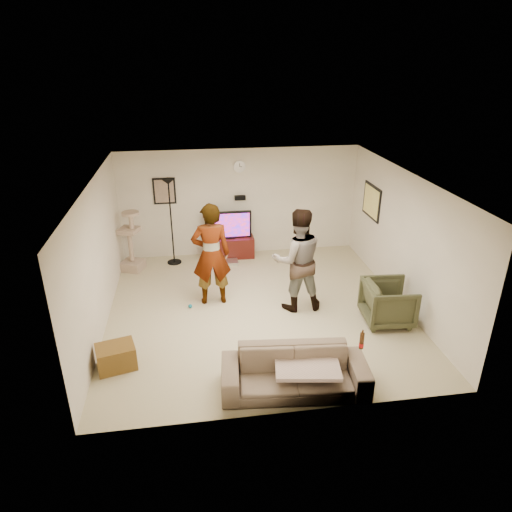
{
  "coord_description": "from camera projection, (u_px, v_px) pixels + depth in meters",
  "views": [
    {
      "loc": [
        -1.13,
        -7.4,
        4.42
      ],
      "look_at": [
        -0.0,
        0.2,
        1.01
      ],
      "focal_mm": 32.06,
      "sensor_mm": 36.0,
      "label": 1
    }
  ],
  "objects": [
    {
      "name": "floor",
      "position": [
        258.0,
        309.0,
        8.64
      ],
      "size": [
        5.5,
        5.5,
        0.02
      ],
      "primitive_type": "cube",
      "color": "tan",
      "rests_on": "ground"
    },
    {
      "name": "sofa",
      "position": [
        295.0,
        372.0,
        6.46
      ],
      "size": [
        2.13,
        1.0,
        0.6
      ],
      "primitive_type": "imported",
      "rotation": [
        0.0,
        0.0,
        -0.09
      ],
      "color": "brown",
      "rests_on": "floor"
    },
    {
      "name": "picture_right",
      "position": [
        372.0,
        202.0,
        9.84
      ],
      "size": [
        0.03,
        0.78,
        0.62
      ],
      "primitive_type": "cube",
      "color": "#F8DC74",
      "rests_on": "wall_right"
    },
    {
      "name": "wall_speaker",
      "position": [
        240.0,
        198.0,
        10.5
      ],
      "size": [
        0.25,
        0.1,
        0.1
      ],
      "primitive_type": "cube",
      "color": "black",
      "rests_on": "wall_back"
    },
    {
      "name": "wall_front",
      "position": [
        291.0,
        334.0,
        5.64
      ],
      "size": [
        5.5,
        0.04,
        2.5
      ],
      "primitive_type": "cube",
      "color": "beige",
      "rests_on": "floor"
    },
    {
      "name": "throw_blanket",
      "position": [
        307.0,
        364.0,
        6.44
      ],
      "size": [
        0.99,
        0.83,
        0.06
      ],
      "primitive_type": "cube",
      "rotation": [
        0.0,
        0.0,
        -0.15
      ],
      "color": "#C7A89A",
      "rests_on": "sofa"
    },
    {
      "name": "picture_back",
      "position": [
        164.0,
        191.0,
        10.22
      ],
      "size": [
        0.42,
        0.03,
        0.52
      ],
      "primitive_type": "cube",
      "color": "#86705E",
      "rests_on": "wall_back"
    },
    {
      "name": "console_box",
      "position": [
        229.0,
        262.0,
        10.48
      ],
      "size": [
        0.4,
        0.3,
        0.07
      ],
      "primitive_type": "cube",
      "color": "silver",
      "rests_on": "floor"
    },
    {
      "name": "person_left",
      "position": [
        211.0,
        255.0,
        8.49
      ],
      "size": [
        0.74,
        0.5,
        1.99
      ],
      "primitive_type": "imported",
      "rotation": [
        0.0,
        0.0,
        3.17
      ],
      "color": "#9492A1",
      "rests_on": "floor"
    },
    {
      "name": "wall_left",
      "position": [
        98.0,
        257.0,
        7.76
      ],
      "size": [
        0.04,
        5.5,
        2.5
      ],
      "primitive_type": "cube",
      "color": "beige",
      "rests_on": "floor"
    },
    {
      "name": "wall_right",
      "position": [
        404.0,
        240.0,
        8.5
      ],
      "size": [
        0.04,
        5.5,
        2.5
      ],
      "primitive_type": "cube",
      "color": "beige",
      "rests_on": "floor"
    },
    {
      "name": "ceiling",
      "position": [
        258.0,
        179.0,
        7.61
      ],
      "size": [
        5.5,
        5.5,
        0.02
      ],
      "primitive_type": "cube",
      "color": "white",
      "rests_on": "wall_back"
    },
    {
      "name": "person_right",
      "position": [
        297.0,
        260.0,
        8.31
      ],
      "size": [
        0.96,
        0.75,
        1.96
      ],
      "primitive_type": "imported",
      "rotation": [
        0.0,
        0.0,
        3.16
      ],
      "color": "navy",
      "rests_on": "floor"
    },
    {
      "name": "cat_tree",
      "position": [
        130.0,
        241.0,
        9.94
      ],
      "size": [
        0.57,
        0.57,
        1.37
      ],
      "primitive_type": "cube",
      "rotation": [
        0.0,
        0.0,
        -0.37
      ],
      "color": "tan",
      "rests_on": "floor"
    },
    {
      "name": "tv_stand",
      "position": [
        229.0,
        247.0,
        10.76
      ],
      "size": [
        1.17,
        0.45,
        0.49
      ],
      "primitive_type": "cube",
      "color": "#3B0F0B",
      "rests_on": "floor"
    },
    {
      "name": "wall_back",
      "position": [
        240.0,
        202.0,
        10.61
      ],
      "size": [
        5.5,
        0.04,
        2.5
      ],
      "primitive_type": "cube",
      "color": "beige",
      "rests_on": "floor"
    },
    {
      "name": "side_table",
      "position": [
        116.0,
        357.0,
        6.96
      ],
      "size": [
        0.66,
        0.55,
        0.38
      ],
      "primitive_type": "cube",
      "rotation": [
        0.0,
        0.0,
        0.25
      ],
      "color": "brown",
      "rests_on": "floor"
    },
    {
      "name": "floor_lamp",
      "position": [
        171.0,
        222.0,
        10.15
      ],
      "size": [
        0.32,
        0.32,
        1.97
      ],
      "primitive_type": "cylinder",
      "color": "black",
      "rests_on": "floor"
    },
    {
      "name": "beer_bottle",
      "position": [
        362.0,
        341.0,
        6.41
      ],
      "size": [
        0.06,
        0.06,
        0.25
      ],
      "primitive_type": "cylinder",
      "color": "#3A1F0B",
      "rests_on": "sofa"
    },
    {
      "name": "armchair",
      "position": [
        388.0,
        303.0,
        8.08
      ],
      "size": [
        0.9,
        0.88,
        0.77
      ],
      "primitive_type": "imported",
      "rotation": [
        0.0,
        0.0,
        1.5
      ],
      "color": "#383A23",
      "rests_on": "floor"
    },
    {
      "name": "tv_screen",
      "position": [
        228.0,
        225.0,
        10.49
      ],
      "size": [
        0.98,
        0.01,
        0.56
      ],
      "primitive_type": "cube",
      "color": "red",
      "rests_on": "tv"
    },
    {
      "name": "tv",
      "position": [
        228.0,
        225.0,
        10.53
      ],
      "size": [
        1.07,
        0.08,
        0.63
      ],
      "primitive_type": "cube",
      "color": "black",
      "rests_on": "tv_stand"
    },
    {
      "name": "toy_ball",
      "position": [
        190.0,
        306.0,
        8.66
      ],
      "size": [
        0.07,
        0.07,
        0.07
      ],
      "primitive_type": "sphere",
      "color": "#0F6B86",
      "rests_on": "floor"
    },
    {
      "name": "wall_clock",
      "position": [
        239.0,
        166.0,
        10.24
      ],
      "size": [
        0.26,
        0.04,
        0.26
      ],
      "primitive_type": "cylinder",
      "rotation": [
        1.57,
        0.0,
        0.0
      ],
      "color": "silver",
      "rests_on": "wall_back"
    }
  ]
}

